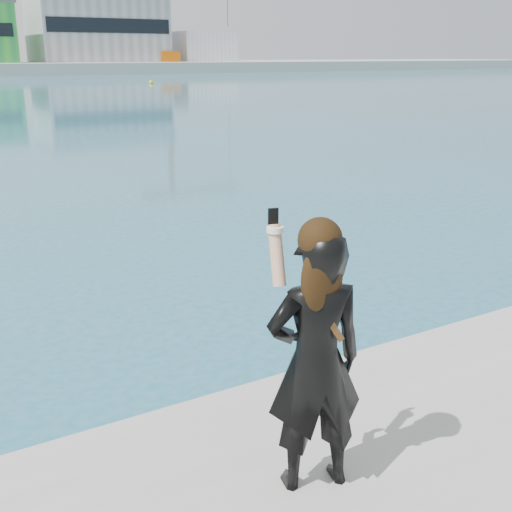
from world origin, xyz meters
The scene contains 5 objects.
warehouse_grey_right centered at (40.00, 127.98, 8.26)m, with size 25.50×15.35×12.50m.
ancillary_shed centered at (62.00, 126.00, 5.00)m, with size 12.00×10.00×6.00m, color silver.
flagpole_right centered at (22.09, 121.00, 6.54)m, with size 1.28×0.16×8.00m.
buoy_near centered at (28.68, 73.53, 0.00)m, with size 0.50×0.50×0.50m, color yellow.
woman centered at (-0.20, -0.33, 1.70)m, with size 0.70×0.56×1.79m.
Camera 1 is at (-2.32, -3.17, 3.45)m, focal length 45.00 mm.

